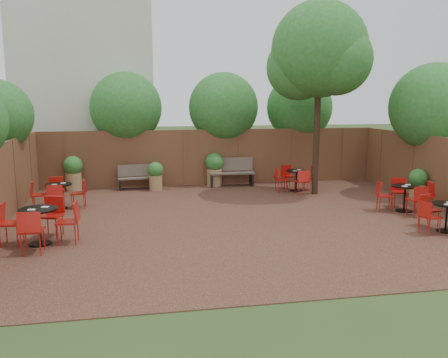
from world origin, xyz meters
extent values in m
plane|color=#354F23|center=(0.00, 0.00, 0.00)|extent=(80.00, 80.00, 0.00)
cube|color=#391E17|center=(0.00, 0.00, 0.01)|extent=(12.00, 10.00, 0.02)
cube|color=brown|center=(0.00, 5.00, 1.00)|extent=(12.00, 0.08, 2.00)
cube|color=beige|center=(-4.50, 8.00, 4.00)|extent=(5.00, 4.00, 8.00)
sphere|color=#256B22|center=(-3.00, 5.70, 2.76)|extent=(2.53, 2.53, 2.53)
sphere|color=#256B22|center=(0.50, 5.60, 2.76)|extent=(2.54, 2.54, 2.54)
sphere|color=#256B22|center=(3.50, 5.80, 2.75)|extent=(2.49, 2.49, 2.49)
sphere|color=#256B22|center=(6.60, 2.00, 2.83)|extent=(2.76, 2.76, 2.76)
cylinder|color=black|center=(3.00, 2.72, 2.43)|extent=(0.26, 0.26, 4.82)
sphere|color=#256B22|center=(3.00, 2.72, 4.60)|extent=(2.98, 2.98, 2.98)
sphere|color=#256B22|center=(2.50, 3.12, 4.07)|extent=(2.09, 2.09, 2.09)
sphere|color=#256B22|center=(3.40, 2.32, 4.26)|extent=(2.18, 2.18, 2.18)
cube|color=brown|center=(-2.66, 4.55, 0.41)|extent=(1.39, 0.54, 0.05)
cube|color=brown|center=(-2.66, 4.73, 0.65)|extent=(1.36, 0.24, 0.41)
cube|color=black|center=(-3.27, 4.55, 0.20)|extent=(0.10, 0.41, 0.36)
cube|color=black|center=(-2.04, 4.55, 0.20)|extent=(0.10, 0.41, 0.36)
cube|color=brown|center=(0.60, 4.55, 0.48)|extent=(1.62, 0.53, 0.05)
cube|color=brown|center=(0.60, 4.76, 0.77)|extent=(1.61, 0.17, 0.49)
cube|color=black|center=(-0.13, 4.55, 0.23)|extent=(0.08, 0.48, 0.43)
cube|color=black|center=(1.33, 4.55, 0.23)|extent=(0.08, 0.48, 0.43)
cylinder|color=black|center=(4.54, 0.00, 0.03)|extent=(0.43, 0.43, 0.03)
cylinder|color=black|center=(4.54, 0.00, 0.38)|extent=(0.05, 0.05, 0.68)
cylinder|color=black|center=(4.54, 0.00, 0.73)|extent=(0.74, 0.74, 0.03)
cube|color=white|center=(4.66, 0.08, 0.75)|extent=(0.15, 0.11, 0.01)
cube|color=white|center=(4.45, -0.11, 0.75)|extent=(0.15, 0.11, 0.01)
cylinder|color=black|center=(-4.86, 2.07, 0.03)|extent=(0.42, 0.42, 0.03)
cylinder|color=black|center=(-4.86, 2.07, 0.37)|extent=(0.05, 0.05, 0.67)
cylinder|color=black|center=(-4.86, 2.07, 0.72)|extent=(0.72, 0.72, 0.03)
cube|color=white|center=(-4.74, 2.15, 0.74)|extent=(0.14, 0.11, 0.01)
cube|color=white|center=(-4.95, 1.96, 0.74)|extent=(0.14, 0.11, 0.01)
cylinder|color=black|center=(2.56, 3.28, 0.03)|extent=(0.41, 0.41, 0.03)
cylinder|color=black|center=(2.56, 3.28, 0.37)|extent=(0.05, 0.05, 0.66)
cylinder|color=black|center=(2.56, 3.28, 0.70)|extent=(0.71, 0.71, 0.03)
cube|color=white|center=(2.67, 3.35, 0.72)|extent=(0.14, 0.11, 0.01)
cube|color=white|center=(2.46, 3.17, 0.72)|extent=(0.14, 0.11, 0.01)
cylinder|color=black|center=(4.40, -1.99, 0.03)|extent=(0.40, 0.40, 0.03)
cylinder|color=black|center=(4.40, -1.99, 0.36)|extent=(0.05, 0.05, 0.64)
cylinder|color=black|center=(4.40, -1.99, 0.68)|extent=(0.69, 0.69, 0.03)
cube|color=white|center=(4.30, -2.10, 0.70)|extent=(0.14, 0.11, 0.01)
cylinder|color=black|center=(-4.76, -1.27, 0.04)|extent=(0.47, 0.47, 0.03)
cylinder|color=black|center=(-4.76, -1.27, 0.41)|extent=(0.05, 0.05, 0.74)
cylinder|color=black|center=(-4.76, -1.27, 0.79)|extent=(0.81, 0.81, 0.03)
cube|color=white|center=(-4.64, -1.18, 0.82)|extent=(0.17, 0.13, 0.02)
cube|color=white|center=(-4.87, -1.39, 0.82)|extent=(0.17, 0.13, 0.02)
cylinder|color=#99784C|center=(-2.07, 4.29, 0.27)|extent=(0.44, 0.44, 0.50)
sphere|color=#256B22|center=(-2.07, 4.29, 0.72)|extent=(0.52, 0.52, 0.52)
cylinder|color=#99784C|center=(0.01, 4.70, 0.32)|extent=(0.53, 0.53, 0.61)
sphere|color=#256B22|center=(0.01, 4.70, 0.87)|extent=(0.64, 0.64, 0.64)
cylinder|color=#99784C|center=(-4.79, 4.69, 0.33)|extent=(0.53, 0.53, 0.61)
sphere|color=#256B22|center=(-4.79, 4.69, 0.87)|extent=(0.64, 0.64, 0.64)
cylinder|color=#99784C|center=(5.65, 1.13, 0.28)|extent=(0.45, 0.45, 0.52)
sphere|color=#256B22|center=(5.65, 1.13, 0.74)|extent=(0.54, 0.54, 0.54)
camera|label=1|loc=(-2.66, -11.49, 3.13)|focal=37.63mm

